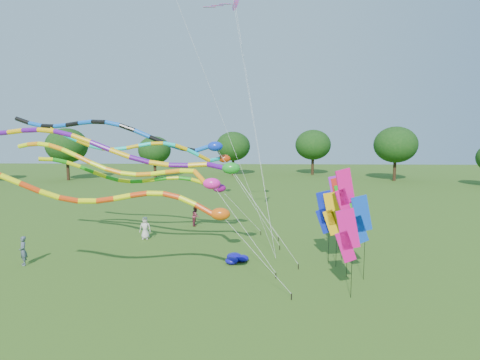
{
  "coord_description": "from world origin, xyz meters",
  "views": [
    {
      "loc": [
        1.29,
        -18.38,
        7.4
      ],
      "look_at": [
        0.44,
        4.1,
        4.8
      ],
      "focal_mm": 30.0,
      "sensor_mm": 36.0,
      "label": 1
    }
  ],
  "objects_px": {
    "person_c": "(196,216)",
    "tube_kite_red": "(129,199)",
    "tube_kite_orange": "(134,168)",
    "blue_nylon_heap": "(233,258)",
    "person_b": "(23,251)",
    "person_a": "(145,228)"
  },
  "relations": [
    {
      "from": "tube_kite_red",
      "to": "person_a",
      "type": "height_order",
      "value": "tube_kite_red"
    },
    {
      "from": "tube_kite_orange",
      "to": "blue_nylon_heap",
      "type": "height_order",
      "value": "tube_kite_orange"
    },
    {
      "from": "tube_kite_red",
      "to": "blue_nylon_heap",
      "type": "height_order",
      "value": "tube_kite_red"
    },
    {
      "from": "tube_kite_red",
      "to": "tube_kite_orange",
      "type": "relative_size",
      "value": 0.91
    },
    {
      "from": "person_a",
      "to": "person_b",
      "type": "distance_m",
      "value": 7.95
    },
    {
      "from": "person_b",
      "to": "tube_kite_orange",
      "type": "bearing_deg",
      "value": 51.59
    },
    {
      "from": "tube_kite_orange",
      "to": "blue_nylon_heap",
      "type": "distance_m",
      "value": 7.61
    },
    {
      "from": "blue_nylon_heap",
      "to": "person_a",
      "type": "relative_size",
      "value": 1.19
    },
    {
      "from": "tube_kite_orange",
      "to": "person_c",
      "type": "relative_size",
      "value": 9.35
    },
    {
      "from": "tube_kite_red",
      "to": "blue_nylon_heap",
      "type": "relative_size",
      "value": 7.31
    },
    {
      "from": "blue_nylon_heap",
      "to": "person_a",
      "type": "height_order",
      "value": "person_a"
    },
    {
      "from": "blue_nylon_heap",
      "to": "person_c",
      "type": "distance_m",
      "value": 9.77
    },
    {
      "from": "blue_nylon_heap",
      "to": "person_c",
      "type": "xyz_separation_m",
      "value": [
        -3.53,
        9.09,
        0.55
      ]
    },
    {
      "from": "tube_kite_red",
      "to": "person_b",
      "type": "distance_m",
      "value": 9.42
    },
    {
      "from": "tube_kite_orange",
      "to": "person_b",
      "type": "height_order",
      "value": "tube_kite_orange"
    },
    {
      "from": "person_b",
      "to": "person_c",
      "type": "bearing_deg",
      "value": 98.42
    },
    {
      "from": "tube_kite_red",
      "to": "tube_kite_orange",
      "type": "xyz_separation_m",
      "value": [
        -1.15,
        4.69,
        0.97
      ]
    },
    {
      "from": "tube_kite_orange",
      "to": "person_c",
      "type": "bearing_deg",
      "value": 93.31
    },
    {
      "from": "blue_nylon_heap",
      "to": "person_b",
      "type": "bearing_deg",
      "value": -175.13
    },
    {
      "from": "tube_kite_orange",
      "to": "tube_kite_red",
      "type": "bearing_deg",
      "value": -61.64
    },
    {
      "from": "person_c",
      "to": "tube_kite_red",
      "type": "bearing_deg",
      "value": -178.54
    },
    {
      "from": "person_c",
      "to": "blue_nylon_heap",
      "type": "bearing_deg",
      "value": -154.21
    }
  ]
}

